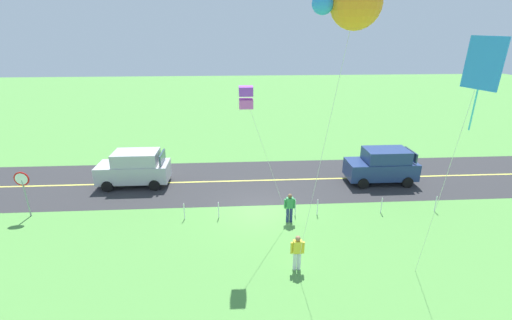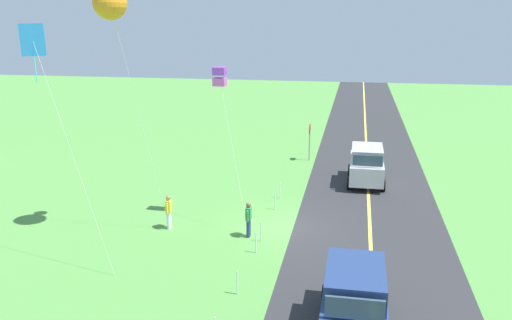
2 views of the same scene
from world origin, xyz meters
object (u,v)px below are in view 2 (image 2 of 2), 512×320
at_px(kite_green_far, 34,44).
at_px(kite_blue_mid, 220,77).
at_px(car_suv_foreground, 367,164).
at_px(kite_red_low, 111,3).
at_px(person_adult_companion, 249,218).
at_px(car_parked_west_near, 354,298).
at_px(stop_sign, 310,135).
at_px(person_adult_near, 169,211).

bearing_deg(kite_green_far, kite_blue_mid, -47.38).
bearing_deg(car_suv_foreground, kite_red_low, 131.91).
height_order(kite_red_low, kite_blue_mid, kite_red_low).
height_order(person_adult_companion, kite_red_low, kite_red_low).
height_order(car_suv_foreground, car_parked_west_near, same).
xyz_separation_m(car_suv_foreground, kite_blue_mid, (-6.89, 6.98, 5.67)).
bearing_deg(kite_blue_mid, kite_green_far, 132.62).
relative_size(kite_red_low, kite_green_far, 1.16).
xyz_separation_m(car_parked_west_near, stop_sign, (20.48, 3.23, 0.65)).
height_order(person_adult_near, kite_green_far, kite_green_far).
distance_m(car_suv_foreground, person_adult_companion, 10.51).
height_order(stop_sign, person_adult_companion, stop_sign).
height_order(car_suv_foreground, person_adult_companion, car_suv_foreground).
bearing_deg(person_adult_companion, person_adult_near, -115.70).
bearing_deg(car_parked_west_near, person_adult_near, 50.39).
distance_m(car_parked_west_near, kite_red_low, 14.91).
relative_size(car_suv_foreground, person_adult_near, 2.75).
relative_size(stop_sign, kite_green_far, 0.28).
relative_size(car_suv_foreground, stop_sign, 1.72).
bearing_deg(car_suv_foreground, person_adult_companion, 150.34).
xyz_separation_m(car_suv_foreground, car_parked_west_near, (-15.87, 0.53, 0.00)).
distance_m(person_adult_companion, kite_blue_mid, 6.61).
distance_m(kite_red_low, kite_green_far, 3.59).
bearing_deg(kite_blue_mid, stop_sign, -15.63).
xyz_separation_m(stop_sign, kite_green_far, (-16.85, 9.02, 6.67)).
distance_m(person_adult_companion, kite_red_low, 10.75).
distance_m(kite_blue_mid, kite_green_far, 8.05).
bearing_deg(car_suv_foreground, stop_sign, 39.19).
relative_size(person_adult_near, person_adult_companion, 1.00).
xyz_separation_m(kite_blue_mid, kite_green_far, (-5.34, 5.80, 1.65)).
relative_size(person_adult_near, kite_blue_mid, 0.22).
bearing_deg(stop_sign, car_parked_west_near, -171.03).
relative_size(stop_sign, kite_red_low, 0.24).
height_order(car_parked_west_near, person_adult_companion, car_parked_west_near).
bearing_deg(kite_blue_mid, kite_red_low, 126.25).
bearing_deg(kite_blue_mid, car_suv_foreground, -45.37).
xyz_separation_m(car_suv_foreground, person_adult_companion, (-9.13, 5.20, -0.29)).
height_order(car_suv_foreground, person_adult_near, car_suv_foreground).
bearing_deg(car_parked_west_near, stop_sign, 8.97).
xyz_separation_m(car_suv_foreground, kite_red_low, (-9.68, 10.79, 8.87)).
bearing_deg(person_adult_companion, kite_red_low, -106.05).
xyz_separation_m(car_parked_west_near, person_adult_companion, (6.74, 4.67, -0.29)).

